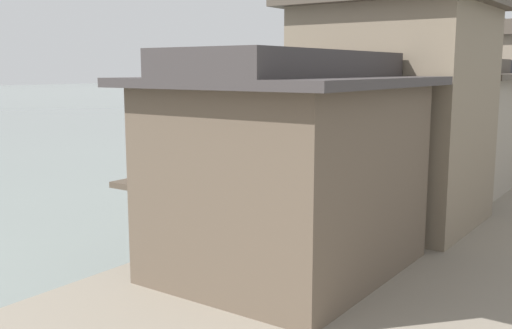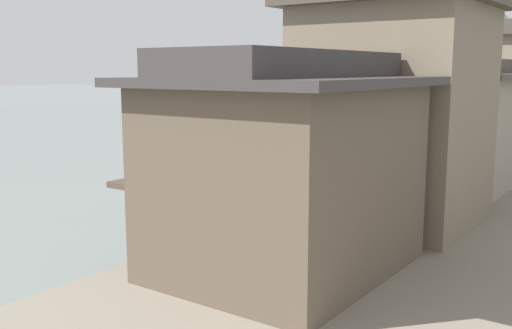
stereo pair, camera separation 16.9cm
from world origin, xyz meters
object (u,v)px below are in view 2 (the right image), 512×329
boat_upstream_distant (228,224)px  house_waterfront_second (393,106)px  house_waterfront_nearest (286,165)px  boat_moored_second (383,175)px  house_waterfront_narrow (489,114)px  boat_crossing_west (448,150)px  boat_midriver_drifting (467,143)px  house_waterfront_tall (451,125)px  boat_moored_third (341,188)px  stone_bridge (498,96)px  boat_moored_nearest (447,133)px  boat_midriver_upstream (178,187)px  boat_moored_far (407,124)px

boat_upstream_distant → house_waterfront_second: (5.82, 2.48, 4.82)m
house_waterfront_nearest → house_waterfront_second: bearing=88.3°
boat_moored_second → house_waterfront_narrow: size_ratio=0.78×
boat_crossing_west → boat_moored_second: bearing=-88.4°
boat_upstream_distant → boat_midriver_drifting: bearing=90.1°
house_waterfront_tall → boat_crossing_west: bearing=107.7°
boat_moored_third → house_waterfront_tall: bearing=10.0°
boat_moored_second → stone_bridge: 51.53m
boat_crossing_west → stone_bridge: size_ratio=0.20×
boat_upstream_distant → boat_moored_nearest: bearing=95.5°
boat_midriver_upstream → boat_crossing_west: boat_crossing_west is taller
house_waterfront_nearest → boat_crossing_west: bearing=100.0°
house_waterfront_nearest → house_waterfront_second: 7.08m
boat_moored_far → house_waterfront_second: size_ratio=0.45×
boat_upstream_distant → house_waterfront_tall: (5.55, 10.22, 3.51)m
boat_moored_second → house_waterfront_narrow: bearing=35.6°
boat_moored_nearest → stone_bridge: (-1.94, 26.68, 2.61)m
boat_midriver_drifting → boat_midriver_upstream: size_ratio=0.85×
boat_moored_third → boat_crossing_west: boat_moored_third is taller
boat_moored_far → stone_bridge: 19.42m
boat_moored_nearest → boat_moored_third: (4.02, -29.79, -0.06)m
boat_moored_second → boat_midriver_drifting: bearing=91.1°
boat_moored_nearest → house_waterfront_narrow: bearing=-66.6°
boat_moored_far → house_waterfront_narrow: bearing=-60.7°
boat_moored_nearest → stone_bridge: stone_bridge is taller
house_waterfront_second → house_waterfront_tall: bearing=92.0°
boat_moored_second → house_waterfront_nearest: 20.19m
boat_moored_nearest → boat_upstream_distant: 39.26m
boat_midriver_drifting → boat_moored_far: bearing=127.5°
boat_midriver_drifting → house_waterfront_nearest: bearing=-81.4°
stone_bridge → boat_moored_second: bearing=-83.3°
boat_moored_third → boat_crossing_west: 18.68m
boat_upstream_distant → house_waterfront_narrow: 19.29m
boat_crossing_west → house_waterfront_nearest: (5.71, -32.44, 3.59)m
boat_moored_nearest → boat_moored_second: boat_moored_nearest is taller
boat_crossing_west → boat_moored_nearest: bearing=108.3°
house_waterfront_tall → boat_upstream_distant: bearing=-118.5°
boat_midriver_drifting → house_waterfront_nearest: house_waterfront_nearest is taller
boat_moored_third → boat_midriver_upstream: size_ratio=0.87×
house_waterfront_narrow → stone_bridge: 48.80m
boat_upstream_distant → boat_moored_far: bearing=103.1°
boat_moored_nearest → boat_moored_far: 10.96m
boat_moored_far → house_waterfront_nearest: 54.49m
house_waterfront_tall → stone_bridge: (-11.26, 55.54, -0.91)m
house_waterfront_second → house_waterfront_narrow: size_ratio=1.23×
house_waterfront_nearest → house_waterfront_tall: (-0.06, 14.70, -0.00)m
boat_midriver_drifting → boat_upstream_distant: (0.08, -33.00, 0.08)m
boat_upstream_distant → house_waterfront_second: house_waterfront_second is taller
boat_midriver_upstream → boat_crossing_west: bearing=73.2°
boat_midriver_drifting → boat_upstream_distant: 33.00m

